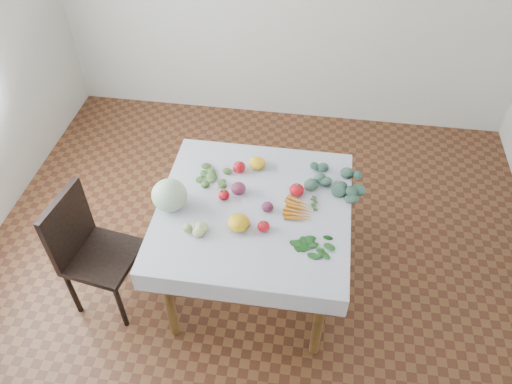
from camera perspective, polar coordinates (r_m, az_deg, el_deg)
ground at (r=3.50m, az=-0.22°, el=-10.31°), size 4.00×4.00×0.00m
table at (r=2.99m, az=-0.25°, el=-3.14°), size 1.00×1.00×0.75m
tablecloth at (r=2.92m, az=-0.26°, el=-1.83°), size 1.12×1.12×0.01m
chair at (r=3.22m, az=-18.62°, el=-5.88°), size 0.45×0.45×0.88m
cabbage at (r=2.90m, az=-9.87°, el=-0.35°), size 0.23×0.23×0.18m
tomato_a at (r=3.12m, az=-1.94°, el=2.86°), size 0.09×0.09×0.07m
tomato_b at (r=2.97m, az=4.67°, el=0.24°), size 0.10×0.10×0.08m
tomato_c at (r=2.95m, az=-3.69°, el=-0.35°), size 0.09×0.09×0.06m
tomato_d at (r=2.78m, az=0.87°, el=-3.95°), size 0.09×0.09×0.06m
heirloom_back at (r=3.14m, az=0.14°, el=3.34°), size 0.12×0.12×0.07m
heirloom_front at (r=2.78m, az=-1.96°, el=-3.50°), size 0.15×0.15×0.09m
onion_a at (r=2.97m, az=-2.02°, el=0.40°), size 0.11×0.11×0.07m
onion_b at (r=2.88m, az=1.32°, el=-1.71°), size 0.08×0.08×0.06m
tomatillo_cluster at (r=2.78m, az=-6.57°, el=-4.51°), size 0.18×0.11×0.05m
carrot_bunch at (r=2.89m, az=5.08°, el=-2.10°), size 0.17×0.20×0.03m
kale_bunch at (r=3.07m, az=9.34°, el=1.12°), size 0.37×0.28×0.05m
basil_bunch at (r=2.75m, az=6.62°, el=-5.80°), size 0.24×0.20×0.01m
dill_bunch at (r=3.10m, az=-4.96°, el=1.85°), size 0.23×0.20×0.02m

